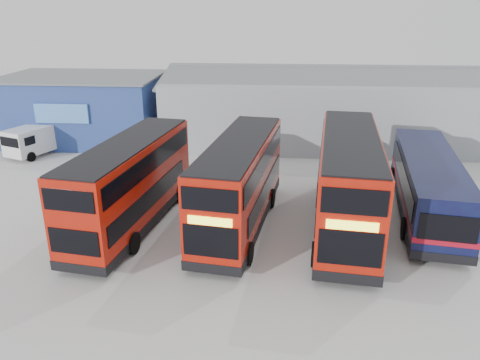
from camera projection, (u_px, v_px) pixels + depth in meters
ground_plane at (240, 254)px, 20.77m from camera, size 120.00×120.00×0.00m
office_block at (84, 107)px, 37.65m from camera, size 12.30×8.32×5.12m
maintenance_shed at (357, 106)px, 37.92m from camera, size 30.50×12.00×5.89m
double_decker_left at (131, 186)px, 22.67m from camera, size 3.96×10.48×4.34m
double_decker_centre at (240, 185)px, 22.70m from camera, size 3.95×10.61×4.39m
double_decker_right at (348, 184)px, 22.31m from camera, size 3.90×11.33×4.70m
single_decker_blue at (427, 186)px, 24.22m from camera, size 4.35×11.79×3.13m
panel_van at (38, 138)px, 34.27m from camera, size 3.57×5.19×2.12m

